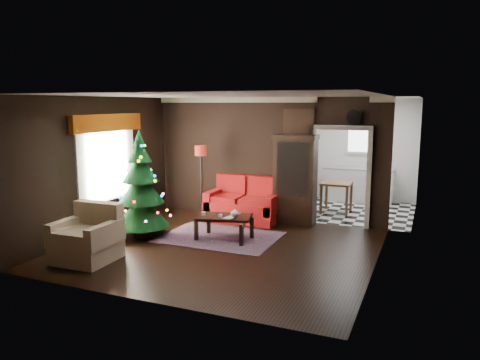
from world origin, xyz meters
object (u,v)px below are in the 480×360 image
at_px(floor_lamp, 201,183).
at_px(wall_clock, 354,117).
at_px(loveseat, 243,199).
at_px(coffee_table, 224,227).
at_px(christmas_tree, 141,185).
at_px(armchair, 86,235).
at_px(curio_cabinet, 295,182).
at_px(teapot, 235,214).
at_px(kitchen_table, 336,197).

distance_m(floor_lamp, wall_clock, 3.72).
bearing_deg(loveseat, floor_lamp, -169.99).
bearing_deg(coffee_table, christmas_tree, -164.57).
relative_size(armchair, wall_clock, 3.09).
relative_size(loveseat, curio_cabinet, 0.89).
bearing_deg(loveseat, curio_cabinet, 10.83).
bearing_deg(teapot, armchair, -133.91).
distance_m(floor_lamp, kitchen_table, 3.36).
bearing_deg(curio_cabinet, armchair, -124.43).
height_order(christmas_tree, armchair, christmas_tree).
relative_size(curio_cabinet, teapot, 11.18).
bearing_deg(curio_cabinet, christmas_tree, -139.37).
bearing_deg(coffee_table, floor_lamp, 131.77).
bearing_deg(teapot, curio_cabinet, 69.15).
distance_m(loveseat, curio_cabinet, 1.25).
bearing_deg(teapot, floor_lamp, 136.01).
bearing_deg(curio_cabinet, teapot, -110.85).
relative_size(curio_cabinet, christmas_tree, 0.91).
bearing_deg(wall_clock, curio_cabinet, -171.47).
xyz_separation_m(teapot, wall_clock, (1.88, 1.97, 1.82)).
bearing_deg(christmas_tree, curio_cabinet, 40.63).
height_order(loveseat, floor_lamp, floor_lamp).
bearing_deg(loveseat, kitchen_table, 42.51).
height_order(curio_cabinet, teapot, curio_cabinet).
bearing_deg(teapot, kitchen_table, 67.53).
bearing_deg(wall_clock, kitchen_table, 113.75).
bearing_deg(armchair, christmas_tree, 87.31).
height_order(coffee_table, teapot, teapot).
relative_size(loveseat, kitchen_table, 2.27).
distance_m(coffee_table, teapot, 0.40).
bearing_deg(kitchen_table, coffee_table, -116.52).
bearing_deg(loveseat, christmas_tree, -125.42).
distance_m(coffee_table, kitchen_table, 3.55).
bearing_deg(teapot, christmas_tree, -168.14).
bearing_deg(curio_cabinet, kitchen_table, 65.56).
relative_size(curio_cabinet, coffee_table, 1.82).
height_order(armchair, wall_clock, wall_clock).
distance_m(loveseat, christmas_tree, 2.47).
xyz_separation_m(loveseat, wall_clock, (2.35, 0.40, 1.88)).
height_order(teapot, kitchen_table, kitchen_table).
bearing_deg(armchair, coffee_table, 49.37).
bearing_deg(kitchen_table, loveseat, -137.49).
bearing_deg(armchair, floor_lamp, 80.97).
height_order(loveseat, teapot, loveseat).
bearing_deg(christmas_tree, coffee_table, 15.43).
relative_size(christmas_tree, teapot, 12.34).
height_order(curio_cabinet, christmas_tree, christmas_tree).
height_order(armchair, coffee_table, armchair).
bearing_deg(floor_lamp, christmas_tree, -102.99).
relative_size(curio_cabinet, kitchen_table, 2.53).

